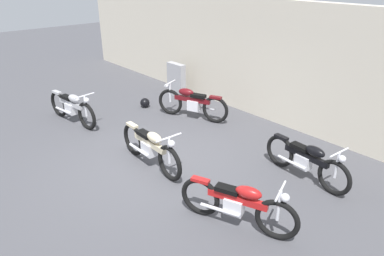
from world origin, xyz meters
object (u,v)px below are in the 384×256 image
Objects in this scene: helmet at (145,103)px; motorcycle_cream at (150,147)px; motorcycle_black at (306,160)px; motorcycle_maroon at (192,103)px; stone_marker at (176,80)px; motorcycle_red at (238,204)px; motorcycle_silver at (72,107)px.

motorcycle_cream is (2.91, -1.84, 0.30)m from helmet.
motorcycle_black is 3.76m from motorcycle_maroon.
motorcycle_red is at bearing -30.42° from stone_marker.
motorcycle_black is (5.28, 0.11, 0.28)m from helmet.
stone_marker reaches higher than motorcycle_silver.
motorcycle_silver is (-3.21, -0.23, -0.00)m from motorcycle_cream.
stone_marker is at bearing -49.47° from motorcycle_maroon.
motorcycle_maroon is at bearing 126.59° from motorcycle_red.
helmet is at bearing -174.03° from motorcycle_black.
motorcycle_black is at bearing 1.25° from helmet.
stone_marker is 3.75× the size of helmet.
motorcycle_cream reaches higher than helmet.
motorcycle_black is 0.99× the size of motorcycle_maroon.
stone_marker is at bearing 171.87° from motorcycle_black.
motorcycle_red is at bearing -6.00° from motorcycle_silver.
motorcycle_black is 5.99m from motorcycle_silver.
helmet is at bearing 139.06° from motorcycle_red.
motorcycle_red is (5.55, -3.26, -0.10)m from stone_marker.
motorcycle_cream is (3.13, -3.21, -0.08)m from stone_marker.
motorcycle_cream reaches higher than motorcycle_red.
stone_marker reaches higher than motorcycle_cream.
motorcycle_red is 2.01m from motorcycle_black.
motorcycle_maroon is (1.53, 0.48, 0.31)m from helmet.
helmet is 0.14× the size of motorcycle_maroon.
motorcycle_silver reaches higher than helmet.
motorcycle_black is at bearing -12.85° from stone_marker.
stone_marker is at bearing 135.89° from motorcycle_cream.
motorcycle_maroon is 3.14m from motorcycle_silver.
motorcycle_maroon reaches higher than motorcycle_red.
stone_marker reaches higher than motorcycle_maroon.
stone_marker is 0.54× the size of motorcycle_black.
motorcycle_maroon is at bearing 46.55° from motorcycle_silver.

